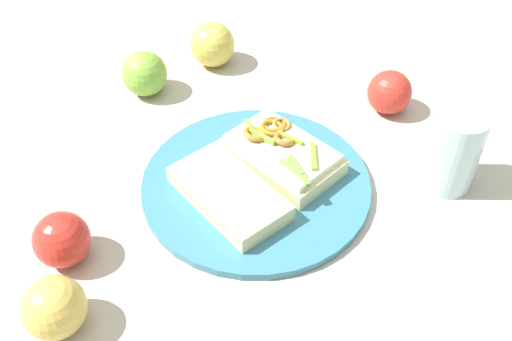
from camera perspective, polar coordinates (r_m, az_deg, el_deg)
The scene contains 10 objects.
ground_plane at distance 0.81m, azimuth -0.00°, elevation -1.64°, with size 2.00×2.00×0.00m, color #B9AE9E.
plate at distance 0.81m, azimuth -0.00°, elevation -1.33°, with size 0.31×0.31×0.01m, color teal.
sandwich at distance 0.82m, azimuth 2.42°, elevation 1.69°, with size 0.18×0.18×0.05m.
bread_slice_side at distance 0.77m, azimuth -2.64°, elevation -2.22°, with size 0.16×0.09×0.03m, color beige.
apple_0 at distance 0.97m, azimuth -10.72°, elevation 9.17°, with size 0.07×0.07×0.07m, color #7BB33C.
apple_1 at distance 1.03m, azimuth -4.24°, elevation 12.04°, with size 0.08×0.08×0.08m, color gold.
apple_2 at distance 0.74m, azimuth -18.25°, elevation -6.36°, with size 0.07×0.07×0.07m, color red.
apple_3 at distance 0.69m, azimuth -18.93°, elevation -12.41°, with size 0.07×0.07×0.07m, color gold.
apple_4 at distance 0.94m, azimuth 12.76°, elevation 7.38°, with size 0.07×0.07×0.07m, color red.
drinking_glass at distance 0.82m, azimuth 18.50°, elevation 1.89°, with size 0.07×0.07×0.12m, color silver.
Camera 1 is at (-0.06, 0.56, 0.58)m, focal length 41.42 mm.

